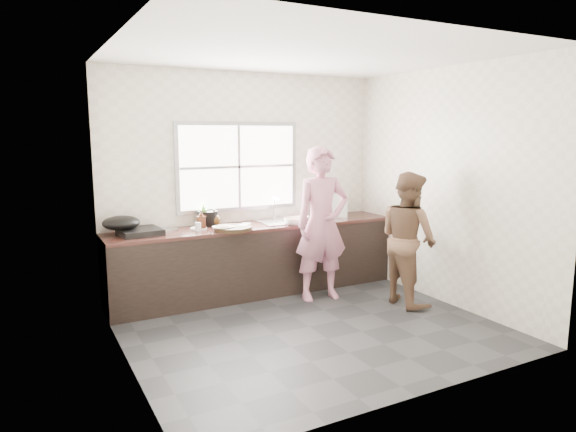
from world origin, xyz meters
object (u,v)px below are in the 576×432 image
pot_lid_right (158,231)px  woman (322,229)px  pot_lid_left (168,229)px  cutting_board (233,228)px  bottle_brown_short (214,218)px  bottle_brown_tall (201,220)px  burner (140,232)px  black_pot (208,218)px  person_side (408,238)px  plate_food (198,228)px  bottle_green (204,215)px  bowl_mince (224,229)px  bowl_held (303,218)px  bowl_crabs (294,222)px  glass_jar (198,227)px  dish_rack (329,205)px  wok (121,223)px

pot_lid_right → woman: bearing=-20.2°
woman → pot_lid_left: size_ratio=7.18×
cutting_board → bottle_brown_short: (-0.09, 0.38, 0.07)m
woman → bottle_brown_tall: bearing=162.3°
burner → pot_lid_left: (0.34, 0.13, -0.03)m
black_pot → pot_lid_right: size_ratio=0.95×
person_side → pot_lid_right: bearing=66.3°
plate_food → bottle_green: 0.22m
bowl_mince → burner: burner is taller
woman → bowl_held: woman is taller
bowl_mince → bottle_brown_short: 0.38m
bowl_crabs → plate_food: (-1.13, 0.25, -0.02)m
bottle_brown_tall → bottle_green: bearing=62.1°
burner → pot_lid_right: size_ratio=1.66×
woman → bowl_crabs: size_ratio=8.20×
bottle_brown_short → glass_jar: 0.37m
woman → dish_rack: (0.47, 0.59, 0.18)m
bowl_mince → black_pot: black_pot is taller
person_side → plate_food: size_ratio=7.86×
dish_rack → pot_lid_right: dish_rack is taller
dish_rack → wok: bearing=-159.4°
wok → burner: bearing=-17.7°
bowl_mince → wok: size_ratio=0.57×
black_pot → pot_lid_left: bearing=-174.9°
woman → bottle_brown_short: bearing=153.2°
bowl_held → bottle_brown_tall: bottle_brown_tall is taller
cutting_board → bowl_held: (1.03, 0.21, 0.01)m
bottle_green → bottle_brown_tall: bottle_green is taller
bowl_held → wok: size_ratio=0.55×
bottle_green → glass_jar: 0.31m
bottle_brown_tall → dish_rack: size_ratio=0.48×
bowl_mince → burner: 0.91m
person_side → bottle_green: size_ratio=5.48×
bowl_mince → plate_food: 0.33m
bowl_crabs → black_pot: bearing=156.4°
plate_food → person_side: bearing=-29.9°
bottle_brown_tall → pot_lid_left: 0.40m
bottle_brown_short → glass_jar: bottle_brown_short is taller
glass_jar → pot_lid_left: 0.37m
bottle_green → burner: bottle_green is taller
person_side → cutting_board: size_ratio=3.56×
burner → dish_rack: bearing=0.0°
woman → bowl_crabs: 0.39m
woman → bowl_held: size_ratio=7.70×
plate_food → pot_lid_right: size_ratio=0.75×
woman → bowl_mince: bearing=169.7°
cutting_board → bottle_brown_tall: size_ratio=2.05×
bottle_brown_tall → bottle_brown_short: size_ratio=1.16×
bottle_green → dish_rack: dish_rack is taller
bowl_crabs → bottle_brown_short: bottle_brown_short is taller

